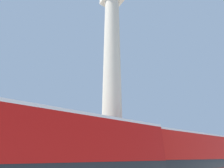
# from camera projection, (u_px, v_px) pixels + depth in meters

# --- Properties ---
(monument_column) EXTENTS (5.88, 5.88, 26.52)m
(monument_column) POSITION_uv_depth(u_px,v_px,m) (112.00, 88.00, 16.82)
(monument_column) COLOR #BCB29E
(monument_column) RESTS_ON ground_plane
(bus_a) EXTENTS (10.16, 3.16, 4.46)m
(bus_a) POSITION_uv_depth(u_px,v_px,m) (177.00, 164.00, 10.00)
(bus_a) COLOR #B7140F
(bus_a) RESTS_ON ground_plane
(street_lamp) EXTENTS (0.47, 0.47, 5.04)m
(street_lamp) POSITION_uv_depth(u_px,v_px,m) (80.00, 154.00, 10.74)
(street_lamp) COLOR black
(street_lamp) RESTS_ON ground_plane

